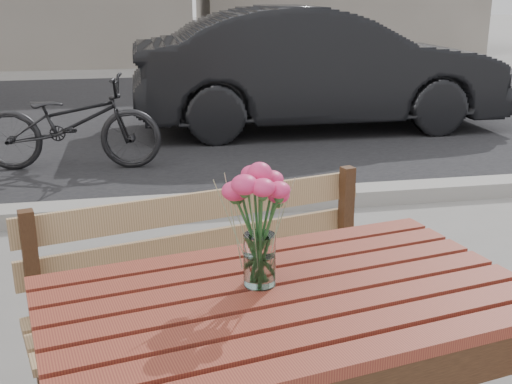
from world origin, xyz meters
TOP-DOWN VIEW (x-y plane):
  - street at (0.00, 5.06)m, footprint 30.00×8.12m
  - main_table at (-0.02, -0.00)m, footprint 1.43×1.00m
  - main_bench at (-0.13, 0.75)m, footprint 1.49×0.77m
  - main_vase at (-0.09, 0.06)m, footprint 0.19×0.19m
  - parked_car at (1.78, 5.81)m, footprint 4.33×1.55m
  - bicycle at (-0.96, 4.48)m, footprint 1.70×0.78m

SIDE VIEW (x-z plane):
  - street at x=0.00m, z-range -0.03..0.09m
  - bicycle at x=-0.96m, z-range 0.00..0.86m
  - main_bench at x=-0.13m, z-range 0.09..0.98m
  - main_table at x=-0.02m, z-range 0.27..1.08m
  - parked_car at x=1.78m, z-range 0.00..1.42m
  - main_vase at x=-0.09m, z-range 0.85..1.20m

